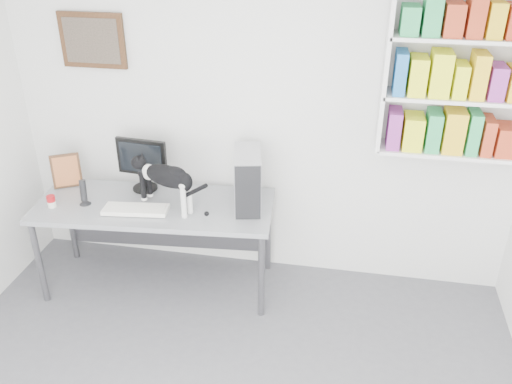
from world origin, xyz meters
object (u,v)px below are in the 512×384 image
(keyboard, at_px, (136,209))
(soup_can, at_px, (51,201))
(desk, at_px, (158,245))
(bookshelf, at_px, (462,68))
(speaker, at_px, (83,192))
(monitor, at_px, (143,164))
(pc_tower, at_px, (248,180))
(leaning_print, at_px, (66,170))
(cat, at_px, (167,187))

(keyboard, relative_size, soup_can, 5.13)
(desk, distance_m, keyboard, 0.43)
(bookshelf, height_order, soup_can, bookshelf)
(bookshelf, bearing_deg, soup_can, -170.12)
(speaker, distance_m, soup_can, 0.25)
(monitor, height_order, soup_can, monitor)
(pc_tower, height_order, speaker, pc_tower)
(leaning_print, bearing_deg, cat, -42.46)
(speaker, bearing_deg, desk, -2.83)
(keyboard, height_order, leaning_print, leaning_print)
(bookshelf, xyz_separation_m, keyboard, (-2.24, -0.45, -1.07))
(monitor, distance_m, speaker, 0.50)
(bookshelf, distance_m, speaker, 2.88)
(leaning_print, relative_size, cat, 0.46)
(soup_can, bearing_deg, monitor, 34.90)
(keyboard, bearing_deg, soup_can, 177.70)
(keyboard, bearing_deg, desk, 49.40)
(bookshelf, xyz_separation_m, soup_can, (-2.90, -0.51, -1.04))
(pc_tower, height_order, soup_can, pc_tower)
(soup_can, bearing_deg, leaning_print, 97.34)
(desk, xyz_separation_m, keyboard, (-0.09, -0.14, 0.40))
(bookshelf, relative_size, desk, 0.68)
(monitor, bearing_deg, desk, -49.54)
(bookshelf, height_order, leaning_print, bookshelf)
(desk, xyz_separation_m, leaning_print, (-0.80, 0.16, 0.53))
(speaker, xyz_separation_m, leaning_print, (-0.27, 0.26, 0.04))
(cat, bearing_deg, leaning_print, -173.66)
(bookshelf, height_order, monitor, bookshelf)
(speaker, height_order, leaning_print, leaning_print)
(desk, relative_size, pc_tower, 4.18)
(desk, xyz_separation_m, cat, (0.14, -0.06, 0.57))
(desk, distance_m, monitor, 0.66)
(pc_tower, distance_m, soup_can, 1.51)
(desk, bearing_deg, pc_tower, 4.25)
(desk, distance_m, cat, 0.59)
(monitor, bearing_deg, keyboard, -74.63)
(leaning_print, xyz_separation_m, soup_can, (0.05, -0.35, -0.10))
(pc_tower, relative_size, leaning_print, 1.53)
(desk, relative_size, cat, 2.96)
(speaker, bearing_deg, monitor, 27.84)
(bookshelf, distance_m, soup_can, 3.12)
(monitor, relative_size, keyboard, 0.92)
(soup_can, bearing_deg, pc_tower, 11.80)
(soup_can, xyz_separation_m, cat, (0.89, 0.13, 0.14))
(desk, bearing_deg, bookshelf, 3.39)
(bookshelf, relative_size, cat, 2.00)
(cat, bearing_deg, bookshelf, 30.00)
(monitor, bearing_deg, cat, -38.34)
(keyboard, height_order, cat, cat)
(keyboard, height_order, soup_can, soup_can)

